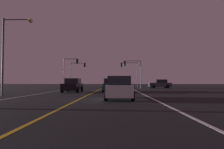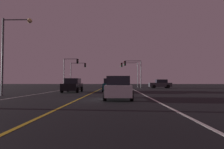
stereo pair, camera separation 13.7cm
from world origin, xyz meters
TOP-DOWN VIEW (x-y plane):
  - lane_edge_right at (5.50, 15.32)m, footprint 0.16×42.64m
  - lane_edge_left at (-5.50, 15.32)m, footprint 0.16×42.64m
  - lane_center_divider at (0.00, 15.32)m, footprint 0.16×42.64m
  - car_ahead_far at (1.97, 25.89)m, footprint 2.02×4.30m
  - car_oncoming at (-2.61, 23.98)m, footprint 2.02×4.30m
  - car_crossing_side at (11.40, 38.81)m, footprint 4.30×2.02m
  - car_lead_same_lane at (2.93, 14.82)m, footprint 2.02×4.30m
  - traffic_light_near_right at (5.78, 37.14)m, footprint 3.31×0.36m
  - traffic_light_near_left at (-6.04, 37.14)m, footprint 2.91×0.36m
  - traffic_light_far_right at (5.55, 42.64)m, footprint 3.81×0.36m
  - traffic_light_far_left at (-5.73, 42.64)m, footprint 3.46×0.36m
  - street_lamp_left_mid at (-6.96, 17.85)m, footprint 2.79×0.44m

SIDE VIEW (x-z plane):
  - lane_edge_right at x=5.50m, z-range 0.00..0.01m
  - lane_edge_left at x=-5.50m, z-range 0.00..0.01m
  - lane_center_divider at x=0.00m, z-range 0.00..0.01m
  - car_ahead_far at x=1.97m, z-range -0.03..1.67m
  - car_oncoming at x=-2.61m, z-range -0.03..1.67m
  - car_crossing_side at x=11.40m, z-range -0.03..1.67m
  - car_lead_same_lane at x=2.93m, z-range -0.03..1.67m
  - traffic_light_near_right at x=5.78m, z-range 1.30..6.58m
  - traffic_light_far_left at x=-5.73m, z-range 1.33..6.75m
  - traffic_light_far_right at x=5.55m, z-range 1.36..6.80m
  - traffic_light_near_left at x=-6.04m, z-range 1.35..7.04m
  - street_lamp_left_mid at x=-6.96m, z-range 1.08..8.24m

